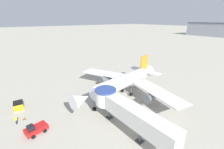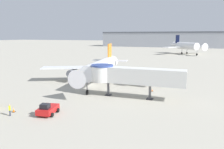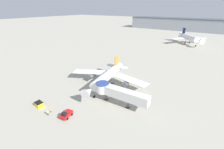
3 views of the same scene
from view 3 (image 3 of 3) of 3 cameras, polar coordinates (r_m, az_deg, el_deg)
The scene contains 10 objects.
ground_plane at distance 56.54m, azimuth -4.71°, elevation -4.32°, with size 800.00×800.00×0.00m, color #A8A393.
main_airplane at distance 54.90m, azimuth -1.92°, elevation -0.71°, with size 30.42×25.65×8.97m.
jet_bridge at distance 44.54m, azimuth 1.94°, elevation -6.74°, with size 17.09×4.10×5.75m.
pushback_tug_red at distance 43.32m, azimuth -17.10°, elevation -14.33°, with size 2.83×3.84×1.77m.
service_container_yellow at distance 50.05m, azimuth -26.03°, elevation -10.19°, with size 2.64×2.05×1.48m.
traffic_cone_starboard_wing at distance 49.66m, azimuth 8.51°, elevation -8.56°, with size 0.37×0.37×0.62m.
traffic_cone_apron_front at distance 46.73m, azimuth -22.34°, elevation -12.66°, with size 0.44×0.44×0.72m.
ground_crew_marshaller at distance 45.31m, azimuth -23.32°, elevation -13.15°, with size 0.33×0.37×1.67m.
background_jet_navy_tail at distance 135.56m, azimuth 27.43°, elevation 12.36°, with size 24.55×24.20×11.32m.
terminal_building at distance 216.46m, azimuth 26.98°, elevation 16.66°, with size 141.09×24.61×14.47m.
Camera 3 is at (31.29, -38.52, 27.10)m, focal length 24.00 mm.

